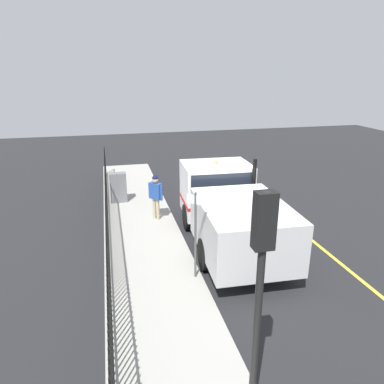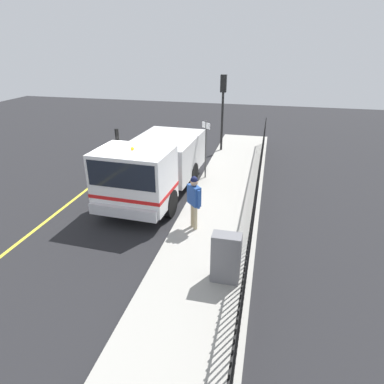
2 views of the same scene
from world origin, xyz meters
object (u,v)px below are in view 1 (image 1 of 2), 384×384
Objects in this scene: traffic_light_near at (261,265)px; utility_cabinet at (118,187)px; street_sign at (195,226)px; traffic_cone at (283,229)px; work_truck at (228,206)px; worker_standing at (156,193)px.

utility_cabinet is at bearing 100.13° from traffic_light_near.
utility_cabinet is at bearing -74.73° from street_sign.
street_sign is (3.69, 2.00, 1.41)m from traffic_cone.
traffic_cone is 0.23× the size of street_sign.
work_truck is 1.56× the size of traffic_light_near.
work_truck is at bearing 75.87° from traffic_light_near.
traffic_cone is at bearing 18.43° from worker_standing.
traffic_light_near reaches higher than worker_standing.
work_truck reaches higher than traffic_cone.
worker_standing reaches higher than traffic_cone.
traffic_light_near is (1.69, 6.25, 1.58)m from work_truck.
traffic_light_near reaches higher than street_sign.
worker_standing is 2.66m from utility_cabinet.
worker_standing reaches higher than utility_cabinet.
utility_cabinet is (1.73, -10.71, -2.12)m from traffic_light_near.
traffic_cone is (-4.17, 2.28, -0.94)m from worker_standing.
street_sign is at bearing -125.07° from work_truck.
worker_standing is at bearing 136.60° from work_truck.
traffic_cone is (-3.76, -6.16, -2.64)m from traffic_light_near.
worker_standing is 0.45× the size of traffic_light_near.
work_truck reaches higher than utility_cabinet.
utility_cabinet is (1.31, -2.27, -0.43)m from worker_standing.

